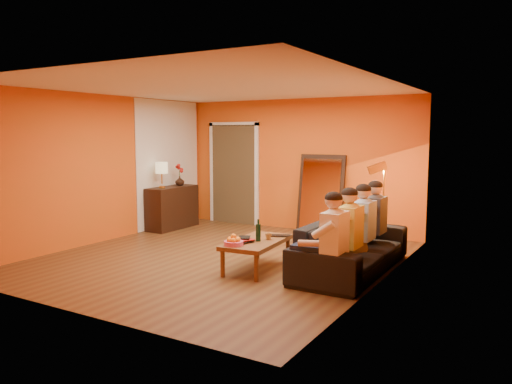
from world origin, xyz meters
The scene contains 27 objects.
room_shell centered at (0.00, 0.37, 1.30)m, with size 5.00×5.50×2.60m.
white_accent centered at (-2.48, 1.75, 1.30)m, with size 0.02×1.90×2.58m, color white.
doorway_recess centered at (-1.50, 2.83, 1.05)m, with size 1.06×0.30×2.10m, color #3F2D19.
door_jamb_left centered at (-2.07, 2.71, 1.05)m, with size 0.08×0.06×2.20m, color white.
door_jamb_right centered at (-0.93, 2.71, 1.05)m, with size 0.08×0.06×2.20m, color white.
door_header centered at (-1.50, 2.71, 2.12)m, with size 1.22×0.06×0.08m, color white.
mirror_frame centered at (0.55, 2.63, 0.76)m, with size 0.92×0.06×1.52m, color black.
mirror_glass centered at (0.55, 2.59, 0.76)m, with size 0.78×0.02×1.36m, color white.
sideboard centered at (-2.24, 1.55, 0.42)m, with size 0.44×1.18×0.85m, color black.
table_lamp centered at (-2.24, 1.25, 1.10)m, with size 0.24×0.24×0.51m, color beige, non-canonical shape.
sofa centered at (2.00, 0.34, 0.35)m, with size 0.94×2.42×0.71m, color black.
coffee_table centered at (0.81, -0.26, 0.21)m, with size 0.62×1.22×0.42m, color brown, non-canonical shape.
floor_lamp centered at (2.10, 1.49, 0.72)m, with size 0.30×0.24×1.44m, color gold, non-canonical shape.
dog centered at (2.04, 0.36, 0.34)m, with size 0.37×0.58×0.69m, color olive, non-canonical shape.
person_far_left centered at (2.13, -0.66, 0.61)m, with size 0.70×0.44×1.22m, color white, non-canonical shape.
person_mid_left centered at (2.13, -0.11, 0.61)m, with size 0.70×0.44×1.22m, color gold, non-canonical shape.
person_mid_right centered at (2.13, 0.44, 0.61)m, with size 0.70×0.44×1.22m, color #97B8EA, non-canonical shape.
person_far_right centered at (2.13, 0.99, 0.61)m, with size 0.70×0.44×1.22m, color #323237, non-canonical shape.
fruit_bowl centered at (0.71, -0.71, 0.50)m, with size 0.26×0.26×0.16m, color #EA5282, non-canonical shape.
wine_bottle centered at (0.86, -0.31, 0.58)m, with size 0.07×0.07×0.31m, color black.
tumbler centered at (0.93, -0.14, 0.47)m, with size 0.10×0.10×0.09m, color #B27F3F.
laptop centered at (0.99, 0.09, 0.43)m, with size 0.31×0.20×0.02m, color black.
book_lower centered at (0.63, -0.46, 0.43)m, with size 0.20×0.27×0.03m, color black.
book_mid centered at (0.64, -0.45, 0.46)m, with size 0.20×0.27×0.02m, color #A91713.
book_upper centered at (0.63, -0.47, 0.48)m, with size 0.16×0.22×0.02m, color black.
vase centered at (-2.24, 1.80, 0.95)m, with size 0.19×0.19×0.19m, color black.
flowers centered at (-2.24, 1.80, 1.19)m, with size 0.17×0.17×0.45m, color #A91713, non-canonical shape.
Camera 1 is at (4.30, -6.22, 1.91)m, focal length 35.00 mm.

